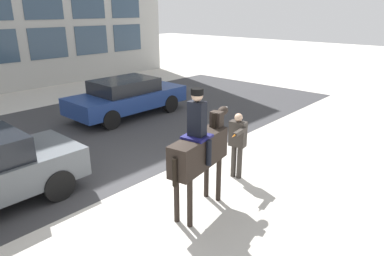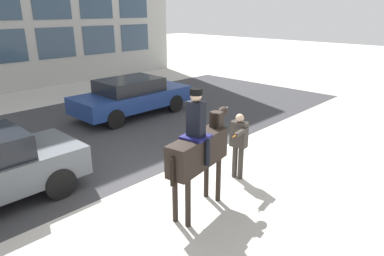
{
  "view_description": "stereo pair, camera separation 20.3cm",
  "coord_description": "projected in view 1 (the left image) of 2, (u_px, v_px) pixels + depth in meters",
  "views": [
    {
      "loc": [
        -4.82,
        -5.44,
        4.0
      ],
      "look_at": [
        0.32,
        -0.81,
        1.6
      ],
      "focal_mm": 32.0,
      "sensor_mm": 36.0,
      "label": 1
    },
    {
      "loc": [
        -4.68,
        -5.59,
        4.0
      ],
      "look_at": [
        0.32,
        -0.81,
        1.6
      ],
      "focal_mm": 32.0,
      "sensor_mm": 36.0,
      "label": 2
    }
  ],
  "objects": [
    {
      "name": "street_car_far_lane",
      "position": [
        127.0,
        96.0,
        13.4
      ],
      "size": [
        4.71,
        2.0,
        1.48
      ],
      "color": "navy",
      "rests_on": "ground_plane"
    },
    {
      "name": "ground_plane",
      "position": [
        158.0,
        187.0,
        8.13
      ],
      "size": [
        80.0,
        80.0,
        0.0
      ],
      "primitive_type": "plane",
      "color": "beige"
    },
    {
      "name": "mounted_horse_lead",
      "position": [
        200.0,
        148.0,
        6.79
      ],
      "size": [
        2.01,
        0.69,
        2.63
      ],
      "rotation": [
        0.0,
        0.0,
        0.16
      ],
      "color": "black",
      "rests_on": "ground_plane"
    },
    {
      "name": "road_surface",
      "position": [
        59.0,
        139.0,
        11.14
      ],
      "size": [
        24.0,
        8.5,
        0.01
      ],
      "color": "#38383A",
      "rests_on": "ground_plane"
    },
    {
      "name": "pedestrian_bystander",
      "position": [
        238.0,
        141.0,
        8.31
      ],
      "size": [
        0.82,
        0.53,
        1.67
      ],
      "rotation": [
        0.0,
        0.0,
        -2.98
      ],
      "color": "#332D28",
      "rests_on": "ground_plane"
    }
  ]
}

